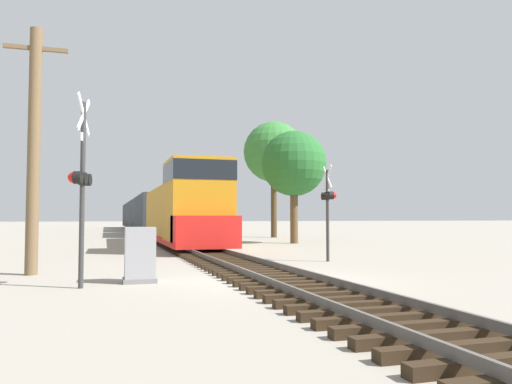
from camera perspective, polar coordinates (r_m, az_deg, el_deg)
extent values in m
plane|color=gray|center=(13.45, 1.90, -10.07)|extent=(400.00, 400.00, 0.00)
cube|color=black|center=(6.45, 26.92, -16.94)|extent=(2.60, 0.22, 0.16)
cube|color=black|center=(6.88, 23.33, -16.09)|extent=(2.60, 0.22, 0.16)
cube|color=black|center=(7.34, 20.19, -15.30)|extent=(2.60, 0.22, 0.16)
cube|color=black|center=(7.82, 17.45, -14.56)|extent=(2.60, 0.22, 0.16)
cube|color=black|center=(8.31, 15.05, -13.89)|extent=(2.60, 0.22, 0.16)
cube|color=black|center=(8.82, 12.93, -13.27)|extent=(2.60, 0.22, 0.16)
cube|color=black|center=(9.34, 11.06, -12.70)|extent=(2.60, 0.22, 0.16)
cube|color=black|center=(9.87, 9.39, -12.19)|extent=(2.60, 0.22, 0.16)
cube|color=black|center=(10.40, 7.89, -11.72)|extent=(2.60, 0.22, 0.16)
cube|color=black|center=(10.94, 6.55, -11.28)|extent=(2.60, 0.22, 0.16)
cube|color=black|center=(11.49, 5.34, -10.89)|extent=(2.60, 0.22, 0.16)
cube|color=black|center=(12.04, 4.24, -10.52)|extent=(2.60, 0.22, 0.16)
cube|color=black|center=(12.60, 3.24, -10.19)|extent=(2.60, 0.22, 0.16)
cube|color=black|center=(13.16, 2.33, -9.88)|extent=(2.60, 0.22, 0.16)
cube|color=black|center=(13.72, 1.49, -9.59)|extent=(2.60, 0.22, 0.16)
cube|color=black|center=(14.29, 0.72, -9.33)|extent=(2.60, 0.22, 0.16)
cube|color=black|center=(14.86, 0.01, -9.08)|extent=(2.60, 0.22, 0.16)
cube|color=black|center=(15.43, -0.64, -8.85)|extent=(2.60, 0.22, 0.16)
cube|color=black|center=(16.01, -1.25, -8.64)|extent=(2.60, 0.22, 0.16)
cube|color=black|center=(16.58, -1.82, -8.44)|extent=(2.60, 0.22, 0.16)
cube|color=black|center=(17.16, -2.34, -8.25)|extent=(2.60, 0.22, 0.16)
cube|color=black|center=(17.74, -2.83, -8.07)|extent=(2.60, 0.22, 0.16)
cube|color=black|center=(18.32, -3.30, -7.91)|extent=(2.60, 0.22, 0.16)
cube|color=black|center=(18.90, -3.73, -7.75)|extent=(2.60, 0.22, 0.16)
cube|color=black|center=(19.48, -4.13, -7.61)|extent=(2.60, 0.22, 0.16)
cube|color=black|center=(20.07, -4.51, -7.47)|extent=(2.60, 0.22, 0.16)
cube|color=black|center=(20.65, -4.87, -7.34)|extent=(2.60, 0.22, 0.16)
cube|color=black|center=(21.24, -5.21, -7.21)|extent=(2.60, 0.22, 0.16)
cube|color=black|center=(21.82, -5.54, -7.10)|extent=(2.60, 0.22, 0.16)
cube|color=black|center=(22.41, -5.84, -6.98)|extent=(2.60, 0.22, 0.16)
cube|color=black|center=(23.00, -6.13, -6.88)|extent=(2.60, 0.22, 0.16)
cube|color=black|center=(23.59, -6.40, -6.78)|extent=(2.60, 0.22, 0.16)
cube|color=black|center=(24.17, -6.67, -6.68)|extent=(2.60, 0.22, 0.16)
cube|color=black|center=(24.76, -6.91, -6.59)|extent=(2.60, 0.22, 0.16)
cube|color=black|center=(25.35, -7.15, -6.50)|extent=(2.60, 0.22, 0.16)
cube|color=black|center=(25.94, -7.38, -6.42)|extent=(2.60, 0.22, 0.16)
cube|color=black|center=(26.53, -7.59, -6.34)|extent=(2.60, 0.22, 0.16)
cube|color=black|center=(27.13, -7.80, -6.26)|extent=(2.60, 0.22, 0.16)
cube|color=black|center=(27.72, -8.00, -6.19)|extent=(2.60, 0.22, 0.16)
cube|color=black|center=(28.31, -8.19, -6.12)|extent=(2.60, 0.22, 0.16)
cube|color=black|center=(28.90, -8.37, -6.05)|extent=(2.60, 0.22, 0.16)
cube|color=black|center=(29.49, -8.54, -5.98)|extent=(2.60, 0.22, 0.16)
cube|color=black|center=(30.09, -8.71, -5.92)|extent=(2.60, 0.22, 0.16)
cube|color=black|center=(30.68, -8.87, -5.86)|extent=(2.60, 0.22, 0.16)
cube|color=black|center=(31.27, -9.02, -5.80)|extent=(2.60, 0.22, 0.16)
cube|color=black|center=(31.87, -9.17, -5.75)|extent=(2.60, 0.22, 0.16)
cube|color=black|center=(32.46, -9.31, -5.69)|extent=(2.60, 0.22, 0.16)
cube|color=#56514C|center=(13.21, -1.09, -9.18)|extent=(0.07, 160.00, 0.15)
cube|color=#56514C|center=(13.67, 4.78, -8.96)|extent=(0.07, 160.00, 0.15)
cube|color=#B77A14|center=(33.09, -9.44, -2.46)|extent=(2.45, 12.74, 3.22)
cube|color=#B77A14|center=(24.29, -6.70, -1.25)|extent=(2.88, 4.00, 4.12)
cube|color=black|center=(24.37, -6.68, 2.18)|extent=(2.91, 4.04, 0.91)
cube|color=red|center=(22.32, -5.81, -4.55)|extent=(2.88, 1.82, 1.44)
cube|color=red|center=(30.41, -8.80, -5.23)|extent=(2.94, 17.83, 0.24)
cube|color=black|center=(24.57, -6.84, -5.64)|extent=(1.58, 2.20, 1.00)
cube|color=black|center=(36.27, -10.12, -4.73)|extent=(1.58, 2.20, 1.00)
cube|color=#2D3338|center=(48.20, -11.79, -2.46)|extent=(2.74, 14.77, 3.40)
cube|color=black|center=(43.43, -11.25, -4.48)|extent=(1.58, 2.20, 0.90)
cube|color=black|center=(52.99, -12.27, -4.17)|extent=(1.58, 2.20, 0.90)
cube|color=#2D3338|center=(64.36, -13.08, -2.54)|extent=(2.74, 14.77, 3.40)
cube|color=black|center=(59.58, -12.79, -4.02)|extent=(1.58, 2.20, 0.90)
cube|color=black|center=(69.16, -13.36, -3.85)|extent=(1.58, 2.20, 0.90)
cube|color=#2D3338|center=(80.54, -13.85, -2.59)|extent=(2.74, 14.77, 3.40)
cube|color=black|center=(75.76, -13.67, -3.76)|extent=(1.58, 2.20, 0.90)
cube|color=black|center=(85.35, -14.04, -3.65)|extent=(1.58, 2.20, 0.90)
cylinder|color=#333333|center=(12.60, -19.24, -0.26)|extent=(0.12, 0.12, 4.45)
cube|color=white|center=(12.82, -19.10, 8.36)|extent=(0.26, 0.90, 0.93)
cube|color=white|center=(12.82, -19.10, 8.36)|extent=(0.26, 0.90, 0.93)
cube|color=black|center=(12.62, -19.21, 1.45)|extent=(0.27, 0.85, 0.06)
cylinder|color=black|center=(12.95, -18.76, 1.33)|extent=(0.25, 0.33, 0.30)
sphere|color=red|center=(12.98, -19.19, 1.33)|extent=(0.26, 0.26, 0.26)
cylinder|color=black|center=(12.62, -19.21, 1.45)|extent=(0.25, 0.33, 0.30)
sphere|color=red|center=(12.65, -19.65, 1.44)|extent=(0.26, 0.26, 0.26)
cylinder|color=black|center=(12.28, -19.69, 1.57)|extent=(0.25, 0.33, 0.30)
sphere|color=red|center=(12.31, -20.13, 1.57)|extent=(0.26, 0.26, 0.26)
cube|color=white|center=(12.73, -19.14, 5.93)|extent=(0.11, 0.32, 0.20)
cylinder|color=#333333|center=(19.24, 8.18, -2.66)|extent=(0.12, 0.12, 3.50)
cube|color=white|center=(19.30, 8.15, 1.64)|extent=(0.11, 0.93, 0.93)
cube|color=white|center=(19.30, 8.15, 1.64)|extent=(0.11, 0.93, 0.93)
cube|color=black|center=(19.26, 8.17, -0.43)|extent=(0.13, 0.86, 0.06)
cylinder|color=black|center=(18.93, 8.53, -0.39)|extent=(0.20, 0.31, 0.30)
sphere|color=red|center=(18.97, 8.82, -0.39)|extent=(0.26, 0.26, 0.26)
cylinder|color=black|center=(19.26, 8.17, -0.43)|extent=(0.20, 0.31, 0.30)
sphere|color=red|center=(19.29, 8.45, -0.44)|extent=(0.26, 0.26, 0.26)
cylinder|color=black|center=(19.59, 7.81, -0.48)|extent=(0.20, 0.31, 0.30)
sphere|color=red|center=(19.62, 8.09, -0.48)|extent=(0.26, 0.26, 0.26)
cube|color=white|center=(19.27, 8.16, 0.01)|extent=(0.06, 0.32, 0.20)
cube|color=slate|center=(13.36, -13.16, -9.79)|extent=(0.84, 0.70, 0.12)
cube|color=#939399|center=(13.29, -13.12, -6.74)|extent=(0.76, 0.63, 1.30)
cylinder|color=brown|center=(16.13, -24.06, 4.38)|extent=(0.36, 0.36, 7.31)
cube|color=brown|center=(16.78, -23.84, 14.78)|extent=(1.80, 0.12, 0.12)
cylinder|color=brown|center=(32.36, 4.37, -2.42)|extent=(0.50, 0.50, 3.90)
sphere|color=#236028|center=(32.54, 4.35, 3.27)|extent=(4.25, 4.25, 4.25)
cylinder|color=#473521|center=(41.83, 2.06, -1.33)|extent=(0.50, 0.50, 5.67)
sphere|color=#337533|center=(42.18, 2.05, 4.61)|extent=(5.10, 5.10, 5.10)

